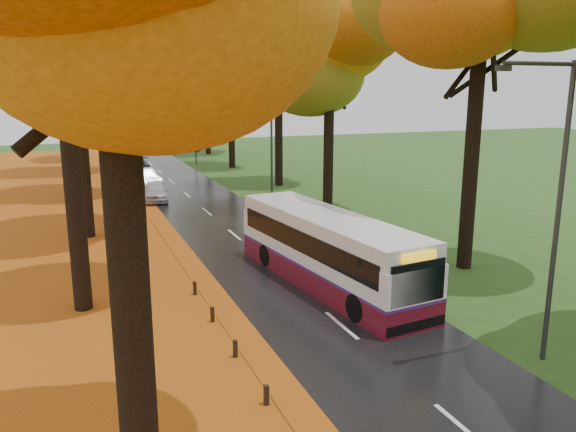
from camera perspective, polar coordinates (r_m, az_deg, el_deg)
road at (r=29.63m, az=-5.99°, el=-1.50°), size 6.50×90.00×0.04m
centre_line at (r=29.62m, az=-5.99°, el=-1.46°), size 0.12×90.00×0.01m
leaf_verge at (r=28.67m, az=-23.60°, el=-3.04°), size 12.00×90.00×0.02m
leaf_drift at (r=28.99m, az=-11.80°, el=-1.98°), size 0.90×90.00×0.01m
trees_left at (r=29.84m, az=-21.56°, el=16.23°), size 9.20×74.00×13.88m
trees_right at (r=33.18m, az=5.23°, el=16.87°), size 9.30×74.20×13.96m
streetlamp_near at (r=15.95m, az=25.34°, el=2.19°), size 2.45×0.18×8.00m
streetlamp_mid at (r=34.77m, az=-2.09°, el=8.52°), size 2.45×0.18×8.00m
streetlamp_far at (r=55.96m, az=-9.75°, el=9.98°), size 2.45×0.18×8.00m
bus at (r=21.18m, az=4.03°, el=-3.28°), size 3.51×10.45×2.70m
car_white at (r=38.15m, az=-13.30°, el=2.48°), size 2.05×4.02×1.31m
car_silver at (r=43.38m, az=-14.36°, el=3.72°), size 2.19×4.52×1.43m
car_dark at (r=49.14m, az=-15.08°, el=4.70°), size 2.87×5.14×1.41m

